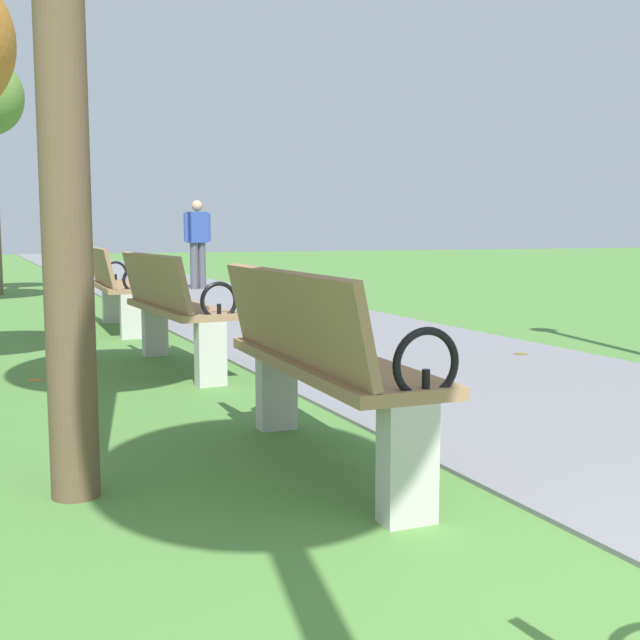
{
  "coord_description": "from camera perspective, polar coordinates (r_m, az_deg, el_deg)",
  "views": [
    {
      "loc": [
        -1.89,
        -0.24,
        1.06
      ],
      "look_at": [
        -0.05,
        3.89,
        0.55
      ],
      "focal_mm": 43.69,
      "sensor_mm": 36.0,
      "label": 1
    }
  ],
  "objects": [
    {
      "name": "scattered_leaves",
      "position": [
        5.01,
        5.44,
        -5.61
      ],
      "size": [
        4.05,
        11.68,
        0.02
      ],
      "color": "#AD6B23",
      "rests_on": "ground"
    },
    {
      "name": "pedestrian_walking",
      "position": [
        14.52,
        -8.96,
        5.85
      ],
      "size": [
        0.52,
        0.28,
        1.62
      ],
      "color": "#4C4C56",
      "rests_on": "paved_walkway"
    },
    {
      "name": "paved_walkway",
      "position": [
        18.58,
        -13.57,
        3.03
      ],
      "size": [
        2.95,
        44.0,
        0.02
      ],
      "primitive_type": "cube",
      "color": "slate",
      "rests_on": "ground"
    },
    {
      "name": "park_bench_3",
      "position": [
        6.09,
        -10.76,
        0.91
      ],
      "size": [
        0.54,
        1.62,
        0.9
      ],
      "color": "#93704C",
      "rests_on": "ground"
    },
    {
      "name": "park_bench_2",
      "position": [
        3.47,
        -0.12,
        -3.1
      ],
      "size": [
        0.53,
        1.62,
        0.9
      ],
      "color": "#93704C",
      "rests_on": "ground"
    },
    {
      "name": "park_bench_4",
      "position": [
        8.69,
        -14.81,
        2.44
      ],
      "size": [
        0.52,
        1.61,
        0.9
      ],
      "color": "#93704C",
      "rests_on": "ground"
    }
  ]
}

